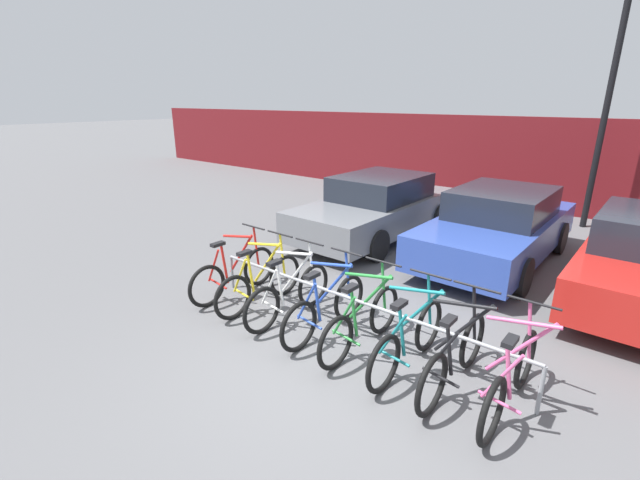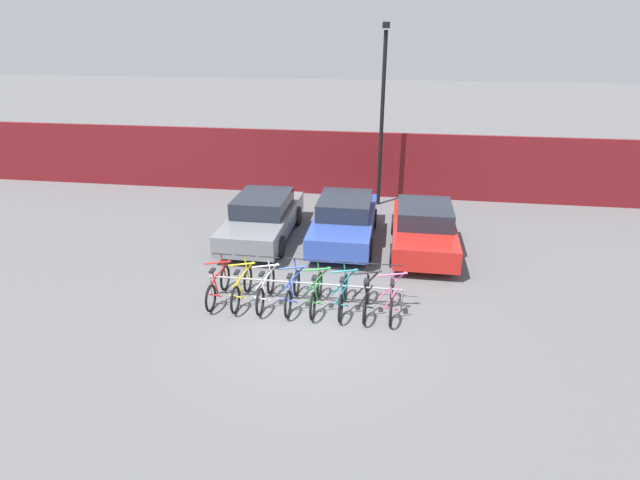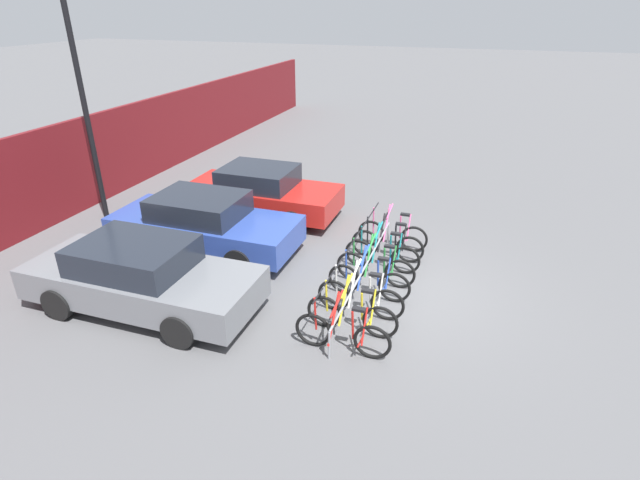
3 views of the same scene
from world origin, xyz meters
name	(u,v)px [view 1 (image 1 of 3)]	position (x,y,z in m)	size (l,w,h in m)	color
ground_plane	(331,365)	(0.00, 0.00, 0.00)	(120.00, 120.00, 0.00)	#59595B
hoarding_wall	(548,166)	(0.00, 9.50, 1.27)	(36.00, 0.16, 2.54)	maroon
bike_rack	(348,301)	(-0.27, 0.68, 0.50)	(4.76, 0.04, 0.57)	gray
bicycle_red	(234,273)	(-2.38, 0.53, 0.38)	(0.68, 1.71, 1.05)	black
bicycle_yellow	(260,283)	(-1.78, 0.53, 0.38)	(0.68, 1.71, 1.05)	black
bicycle_white	(289,294)	(-1.18, 0.53, 0.38)	(0.68, 1.71, 1.05)	black
bicycle_blue	(326,308)	(-0.52, 0.53, 0.38)	(0.68, 1.71, 1.05)	black
bicycle_green	(362,322)	(0.06, 0.53, 0.38)	(0.68, 1.71, 1.05)	black
bicycle_teal	(408,339)	(0.70, 0.53, 0.38)	(0.68, 1.71, 1.05)	black
bicycle_black	(454,357)	(1.25, 0.53, 0.38)	(0.68, 1.71, 1.05)	black
bicycle_pink	(511,379)	(1.84, 0.53, 0.38)	(0.68, 1.71, 1.05)	black
car_grey	(378,207)	(-2.30, 4.59, 0.69)	(1.91, 4.56, 1.40)	slate
car_blue	(498,226)	(0.29, 4.76, 0.69)	(1.91, 4.45, 1.40)	#2D479E
lamp_post	(614,72)	(1.19, 8.50, 3.56)	(0.24, 0.44, 6.42)	black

